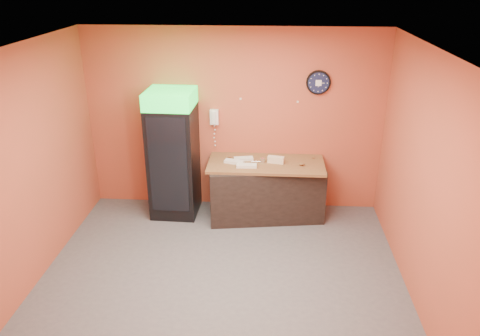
{
  "coord_description": "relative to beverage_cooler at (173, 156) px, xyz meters",
  "views": [
    {
      "loc": [
        0.55,
        -4.8,
        3.56
      ],
      "look_at": [
        0.19,
        0.6,
        1.23
      ],
      "focal_mm": 35.0,
      "sensor_mm": 36.0,
      "label": 1
    }
  ],
  "objects": [
    {
      "name": "right_wall",
      "position": [
        3.14,
        -1.61,
        0.45
      ],
      "size": [
        0.02,
        4.0,
        2.8
      ],
      "primitive_type": "cube",
      "color": "#B64C33",
      "rests_on": "floor"
    },
    {
      "name": "back_wall",
      "position": [
        0.89,
        0.39,
        0.45
      ],
      "size": [
        4.5,
        0.02,
        2.8
      ],
      "primitive_type": "cube",
      "color": "#B64C33",
      "rests_on": "floor"
    },
    {
      "name": "wrapped_sandwich_left",
      "position": [
        0.92,
        -0.04,
        -0.04
      ],
      "size": [
        0.31,
        0.18,
        0.04
      ],
      "primitive_type": "cube",
      "rotation": [
        0.0,
        0.0,
        -0.26
      ],
      "color": "silver",
      "rests_on": "butcher_paper"
    },
    {
      "name": "prep_counter",
      "position": [
        1.39,
        0.02,
        -0.53
      ],
      "size": [
        1.79,
        0.99,
        0.85
      ],
      "primitive_type": "cube",
      "rotation": [
        0.0,
        0.0,
        0.14
      ],
      "color": "black",
      "rests_on": "floor"
    },
    {
      "name": "ceiling",
      "position": [
        0.89,
        -1.61,
        1.85
      ],
      "size": [
        4.5,
        4.0,
        0.02
      ],
      "primitive_type": "cube",
      "color": "white",
      "rests_on": "back_wall"
    },
    {
      "name": "beverage_cooler",
      "position": [
        0.0,
        0.0,
        0.0
      ],
      "size": [
        0.7,
        0.71,
        1.95
      ],
      "rotation": [
        0.0,
        0.0,
        -0.03
      ],
      "color": "black",
      "rests_on": "floor"
    },
    {
      "name": "kitchen_tool",
      "position": [
        1.34,
        0.0,
        -0.03
      ],
      "size": [
        0.07,
        0.07,
        0.07
      ],
      "primitive_type": "cylinder",
      "color": "silver",
      "rests_on": "butcher_paper"
    },
    {
      "name": "floor",
      "position": [
        0.89,
        -1.61,
        -0.95
      ],
      "size": [
        4.5,
        4.5,
        0.0
      ],
      "primitive_type": "plane",
      "color": "#47474C",
      "rests_on": "ground"
    },
    {
      "name": "wrapped_sandwich_right",
      "position": [
        1.05,
        0.09,
        -0.04
      ],
      "size": [
        0.3,
        0.16,
        0.04
      ],
      "primitive_type": "cube",
      "rotation": [
        0.0,
        0.0,
        0.19
      ],
      "color": "silver",
      "rests_on": "butcher_paper"
    },
    {
      "name": "butcher_paper",
      "position": [
        1.39,
        0.02,
        -0.08
      ],
      "size": [
        1.72,
        0.82,
        0.04
      ],
      "primitive_type": "cube",
      "rotation": [
        0.0,
        0.0,
        -0.0
      ],
      "color": "brown",
      "rests_on": "prep_counter"
    },
    {
      "name": "wall_phone",
      "position": [
        0.59,
        0.34,
        0.52
      ],
      "size": [
        0.13,
        0.11,
        0.23
      ],
      "color": "white",
      "rests_on": "back_wall"
    },
    {
      "name": "wall_clock",
      "position": [
        2.12,
        0.36,
        1.07
      ],
      "size": [
        0.35,
        0.06,
        0.35
      ],
      "color": "black",
      "rests_on": "back_wall"
    },
    {
      "name": "sub_roll_stack",
      "position": [
        1.54,
        0.0,
        -0.01
      ],
      "size": [
        0.25,
        0.13,
        0.1
      ],
      "rotation": [
        0.0,
        0.0,
        -0.2
      ],
      "color": "beige",
      "rests_on": "butcher_paper"
    },
    {
      "name": "wrapped_sandwich_mid",
      "position": [
        1.11,
        -0.18,
        -0.04
      ],
      "size": [
        0.3,
        0.13,
        0.04
      ],
      "primitive_type": "cube",
      "rotation": [
        0.0,
        0.0,
        0.04
      ],
      "color": "silver",
      "rests_on": "butcher_paper"
    },
    {
      "name": "left_wall",
      "position": [
        -1.36,
        -1.61,
        0.45
      ],
      "size": [
        0.02,
        4.0,
        2.8
      ],
      "primitive_type": "cube",
      "color": "#B64C33",
      "rests_on": "floor"
    }
  ]
}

